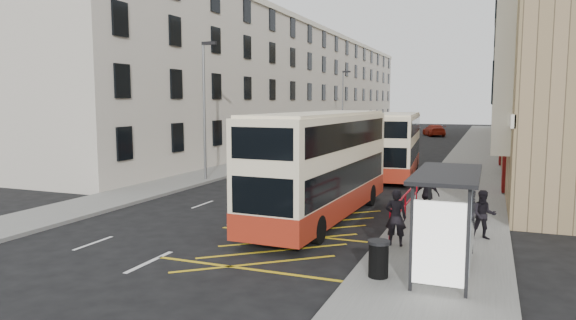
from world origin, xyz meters
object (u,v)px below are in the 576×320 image
at_px(litter_bin, 379,258).
at_px(car_dark, 402,127).
at_px(bus_shelter, 451,201).
at_px(double_decker_front, 322,166).
at_px(street_lamp_near, 205,103).
at_px(double_decker_rear, 397,145).
at_px(pedestrian_near, 396,217).
at_px(pedestrian_mid, 484,215).
at_px(pedestrian_far, 428,194).
at_px(white_van, 358,136).
at_px(car_red, 434,130).
at_px(car_silver, 394,132).
at_px(street_lamp_far, 343,102).

bearing_deg(litter_bin, car_dark, 98.68).
xyz_separation_m(bus_shelter, litter_bin, (-1.71, -0.82, -1.48)).
xyz_separation_m(double_decker_front, litter_bin, (3.61, -6.38, -1.53)).
distance_m(street_lamp_near, double_decker_rear, 12.19).
relative_size(pedestrian_near, pedestrian_mid, 1.11).
distance_m(double_decker_rear, pedestrian_far, 11.87).
bearing_deg(street_lamp_near, double_decker_rear, 31.88).
bearing_deg(car_dark, litter_bin, -100.73).
bearing_deg(white_van, bus_shelter, -83.14).
distance_m(pedestrian_far, white_van, 39.62).
bearing_deg(pedestrian_near, pedestrian_mid, -149.49).
height_order(pedestrian_far, car_dark, pedestrian_far).
bearing_deg(car_red, litter_bin, 75.77).
xyz_separation_m(pedestrian_far, white_van, (-12.17, 37.70, -0.29)).
xyz_separation_m(pedestrian_mid, car_dark, (-13.33, 66.13, -0.29)).
bearing_deg(litter_bin, white_van, 104.49).
bearing_deg(street_lamp_near, car_dark, 87.89).
height_order(litter_bin, car_silver, car_silver).
bearing_deg(double_decker_rear, car_dark, 94.14).
xyz_separation_m(street_lamp_far, double_decker_rear, (10.11, -23.71, -2.60)).
xyz_separation_m(double_decker_rear, white_van, (-8.96, 26.32, -1.33)).
xyz_separation_m(street_lamp_near, street_lamp_far, (0.00, 30.00, 0.00)).
relative_size(bus_shelter, pedestrian_far, 2.54).
bearing_deg(pedestrian_near, bus_shelter, 123.09).
bearing_deg(bus_shelter, double_decker_front, 133.67).
bearing_deg(car_dark, street_lamp_near, -111.52).
xyz_separation_m(pedestrian_near, pedestrian_far, (0.43, 4.98, -0.08)).
bearing_deg(car_silver, double_decker_rear, -63.83).
bearing_deg(car_silver, street_lamp_near, -79.70).
relative_size(street_lamp_near, car_silver, 1.72).
distance_m(car_dark, car_red, 12.25).
distance_m(street_lamp_near, pedestrian_far, 14.72).
height_order(double_decker_rear, pedestrian_far, double_decker_rear).
relative_size(bus_shelter, pedestrian_near, 2.32).
bearing_deg(pedestrian_far, litter_bin, 105.96).
bearing_deg(car_silver, bus_shelter, -62.52).
bearing_deg(pedestrian_far, pedestrian_mid, 142.66).
distance_m(street_lamp_far, litter_bin, 45.29).
relative_size(double_decker_front, double_decker_rear, 1.07).
xyz_separation_m(pedestrian_mid, white_van, (-14.32, 40.85, -0.28)).
bearing_deg(car_red, street_lamp_near, 61.39).
xyz_separation_m(bus_shelter, car_silver, (-10.65, 52.63, -1.35)).
relative_size(pedestrian_near, car_dark, 0.44).
relative_size(street_lamp_far, car_dark, 1.92).
relative_size(car_dark, car_red, 0.76).
relative_size(street_lamp_near, car_dark, 1.92).
bearing_deg(white_van, pedestrian_mid, -80.57).
bearing_deg(litter_bin, car_silver, 99.50).
bearing_deg(car_red, pedestrian_mid, 78.69).
relative_size(double_decker_rear, white_van, 2.02).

